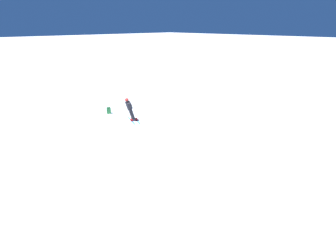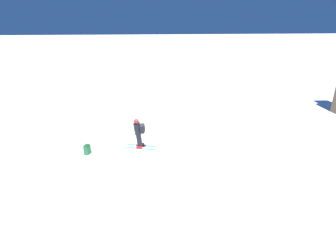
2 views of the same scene
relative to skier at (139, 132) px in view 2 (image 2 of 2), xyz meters
name	(u,v)px [view 2 (image 2 of 2)]	position (x,y,z in m)	size (l,w,h in m)	color
ground_plane	(140,146)	(-0.39, 0.06, -0.95)	(300.00, 300.00, 0.00)	white
skier	(139,132)	(0.00, 0.00, 0.00)	(1.41, 1.70, 1.75)	#1E7AC6
spare_backpack	(87,150)	(0.17, -2.53, -0.71)	(0.36, 0.33, 0.50)	#236633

